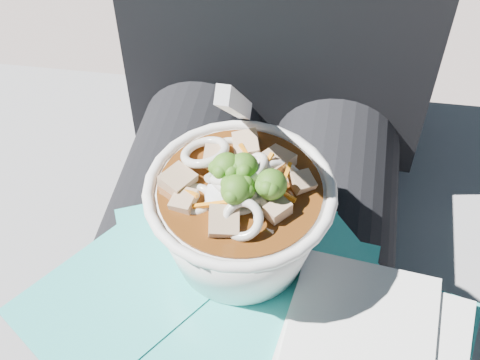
% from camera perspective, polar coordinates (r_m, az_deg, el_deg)
% --- Properties ---
extents(stone_ledge, '(1.02, 0.55, 0.46)m').
position_cam_1_polar(stone_ledge, '(1.00, 1.24, -12.00)').
color(stone_ledge, slate).
rests_on(stone_ledge, ground).
extents(lap, '(0.30, 0.48, 0.15)m').
position_cam_1_polar(lap, '(0.66, -0.55, -10.45)').
color(lap, black).
rests_on(lap, stone_ledge).
extents(person_body, '(0.34, 0.94, 1.01)m').
position_cam_1_polar(person_body, '(0.69, 0.88, -2.98)').
color(person_body, black).
rests_on(person_body, ground).
extents(plastic_bag, '(0.39, 0.33, 0.02)m').
position_cam_1_polar(plastic_bag, '(0.56, -0.24, -10.73)').
color(plastic_bag, '#2BB3AB').
rests_on(plastic_bag, lap).
extents(napkins, '(0.16, 0.16, 0.01)m').
position_cam_1_polar(napkins, '(0.54, 10.94, -13.54)').
color(napkins, white).
rests_on(napkins, plastic_bag).
extents(udon_bowl, '(0.18, 0.18, 0.19)m').
position_cam_1_polar(udon_bowl, '(0.54, -0.01, -2.71)').
color(udon_bowl, white).
rests_on(udon_bowl, plastic_bag).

